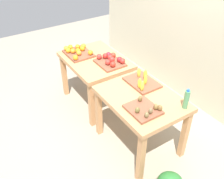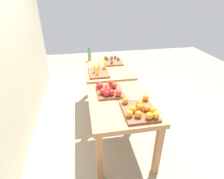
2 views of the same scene
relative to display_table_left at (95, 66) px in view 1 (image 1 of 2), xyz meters
The scene contains 10 objects.
ground_plane 0.88m from the display_table_left, ahead, with size 8.00×8.00×0.00m, color gray.
back_wall 1.68m from the display_table_left, 67.47° to the left, with size 4.40×0.12×3.00m, color beige.
display_table_left is the anchor object (origin of this frame).
display_table_right 1.12m from the display_table_left, ahead, with size 1.04×0.80×0.79m.
orange_bin 0.35m from the display_table_left, 150.77° to the right, with size 0.44×0.37×0.11m.
apple_bin 0.31m from the display_table_left, 27.05° to the left, with size 0.42×0.35×0.11m.
banana_crate 0.93m from the display_table_left, 10.68° to the left, with size 0.44×0.32×0.17m.
kiwi_bin 1.36m from the display_table_left, ahead, with size 0.36×0.32×0.10m.
water_bottle 1.59m from the display_table_left, 10.37° to the left, with size 0.06×0.06×0.25m.
cardboard_produce_box 1.07m from the display_table_left, 161.25° to the left, with size 0.40×0.30×0.30m, color tan.
Camera 1 is at (2.44, -1.64, 2.66)m, focal length 41.48 mm.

